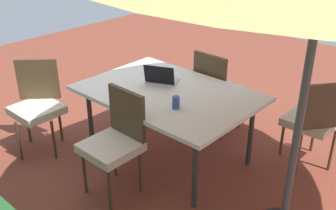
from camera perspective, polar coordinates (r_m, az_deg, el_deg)
ground_plane at (r=4.34m, az=-0.00°, el=-7.34°), size 10.00×10.00×0.02m
dining_table at (r=3.98m, az=-0.00°, el=1.31°), size 1.74×1.20×0.76m
chair_northeast at (r=4.44m, az=-18.23°, el=0.40°), size 0.59×0.59×0.98m
chair_southwest at (r=4.15m, az=20.27°, el=-1.78°), size 0.58×0.58×0.98m
chair_south at (r=4.60m, az=7.01°, el=2.55°), size 0.46×0.47×0.98m
chair_north at (r=3.59m, az=-7.53°, el=-4.81°), size 0.46×0.46×0.98m
laptop at (r=4.14m, az=-0.97°, el=3.80°), size 0.39×0.36×0.21m
cup at (r=3.60m, az=1.14°, el=0.36°), size 0.07×0.07×0.12m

